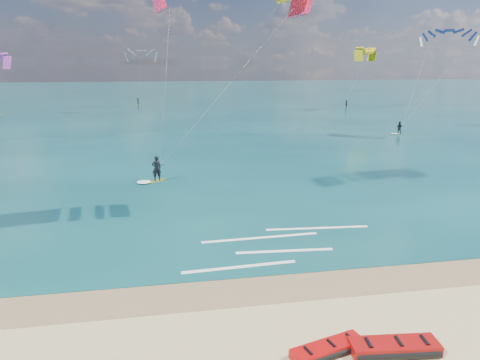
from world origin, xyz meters
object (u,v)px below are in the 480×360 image
object	(u,v)px
packed_kite_left	(328,353)
packed_kite_mid	(394,352)
kitesurfer_far	(426,75)
kitesurfer_main	(190,77)

from	to	relation	value
packed_kite_left	packed_kite_mid	bearing A→B (deg)	-23.60
packed_kite_left	kitesurfer_far	bearing A→B (deg)	39.93
kitesurfer_main	kitesurfer_far	xyz separation A→B (m)	(30.19, 21.34, -0.53)
packed_kite_left	packed_kite_mid	distance (m)	2.12
packed_kite_mid	kitesurfer_main	size ratio (longest dim) A/B	0.19
packed_kite_mid	kitesurfer_far	world-z (taller)	kitesurfer_far
kitesurfer_main	kitesurfer_far	bearing A→B (deg)	-4.82
kitesurfer_main	kitesurfer_far	distance (m)	36.97
kitesurfer_main	packed_kite_mid	bearing A→B (deg)	-113.29
packed_kite_mid	kitesurfer_main	xyz separation A→B (m)	(-5.30, 17.57, 8.02)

